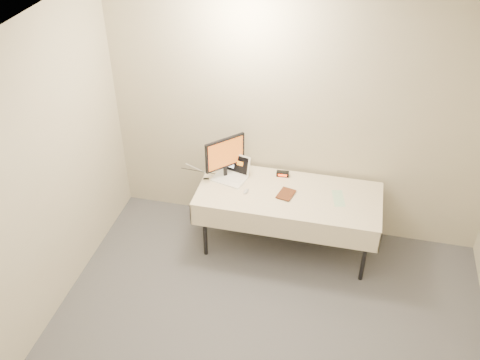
% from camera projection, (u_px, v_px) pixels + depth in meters
% --- Properties ---
extents(back_wall, '(4.00, 0.10, 2.70)m').
position_uv_depth(back_wall, '(299.00, 119.00, 5.42)').
color(back_wall, beige).
rests_on(back_wall, ground).
extents(table, '(1.86, 0.81, 0.74)m').
position_uv_depth(table, '(289.00, 198.00, 5.45)').
color(table, black).
rests_on(table, ground).
extents(laptop, '(0.40, 0.36, 0.23)m').
position_uv_depth(laptop, '(232.00, 172.00, 5.62)').
color(laptop, white).
rests_on(laptop, table).
extents(monitor, '(0.34, 0.35, 0.47)m').
position_uv_depth(monitor, '(225.00, 155.00, 5.49)').
color(monitor, black).
rests_on(monitor, table).
extents(book, '(0.15, 0.05, 0.20)m').
position_uv_depth(book, '(279.00, 185.00, 5.36)').
color(book, brown).
rests_on(book, table).
extents(alarm_clock, '(0.13, 0.06, 0.05)m').
position_uv_depth(alarm_clock, '(283.00, 174.00, 5.65)').
color(alarm_clock, black).
rests_on(alarm_clock, table).
extents(clicker, '(0.06, 0.10, 0.02)m').
position_uv_depth(clicker, '(246.00, 191.00, 5.43)').
color(clicker, '#B8B8BB').
rests_on(clicker, table).
extents(paper_form, '(0.16, 0.29, 0.00)m').
position_uv_depth(paper_form, '(338.00, 198.00, 5.35)').
color(paper_form, '#A9D4A9').
rests_on(paper_form, table).
extents(usb_dongle, '(0.06, 0.03, 0.01)m').
position_uv_depth(usb_dongle, '(206.00, 179.00, 5.62)').
color(usb_dongle, black).
rests_on(usb_dongle, table).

